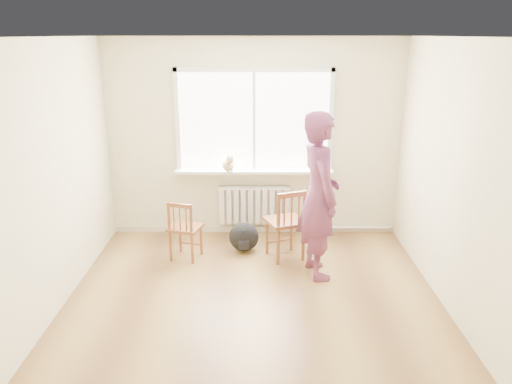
{
  "coord_description": "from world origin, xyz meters",
  "views": [
    {
      "loc": [
        0.04,
        -4.45,
        2.73
      ],
      "look_at": [
        0.03,
        1.2,
        0.93
      ],
      "focal_mm": 35.0,
      "sensor_mm": 36.0,
      "label": 1
    }
  ],
  "objects_px": {
    "chair_left": "(184,230)",
    "chair_right": "(287,224)",
    "person": "(319,196)",
    "backpack": "(244,237)",
    "cat": "(228,163)"
  },
  "relations": [
    {
      "from": "cat",
      "to": "person",
      "type": "bearing_deg",
      "value": -61.29
    },
    {
      "from": "chair_left",
      "to": "chair_right",
      "type": "height_order",
      "value": "chair_right"
    },
    {
      "from": "chair_right",
      "to": "person",
      "type": "relative_size",
      "value": 0.48
    },
    {
      "from": "chair_right",
      "to": "cat",
      "type": "bearing_deg",
      "value": -65.04
    },
    {
      "from": "chair_right",
      "to": "backpack",
      "type": "xyz_separation_m",
      "value": [
        -0.54,
        0.23,
        -0.27
      ]
    },
    {
      "from": "person",
      "to": "backpack",
      "type": "height_order",
      "value": "person"
    },
    {
      "from": "person",
      "to": "backpack",
      "type": "xyz_separation_m",
      "value": [
        -0.87,
        0.64,
        -0.77
      ]
    },
    {
      "from": "cat",
      "to": "chair_left",
      "type": "bearing_deg",
      "value": -141.22
    },
    {
      "from": "chair_left",
      "to": "chair_right",
      "type": "relative_size",
      "value": 0.84
    },
    {
      "from": "chair_right",
      "to": "cat",
      "type": "xyz_separation_m",
      "value": [
        -0.76,
        0.71,
        0.6
      ]
    },
    {
      "from": "chair_left",
      "to": "person",
      "type": "relative_size",
      "value": 0.4
    },
    {
      "from": "chair_right",
      "to": "person",
      "type": "bearing_deg",
      "value": 107.44
    },
    {
      "from": "chair_left",
      "to": "person",
      "type": "xyz_separation_m",
      "value": [
        1.62,
        -0.39,
        0.57
      ]
    },
    {
      "from": "chair_right",
      "to": "backpack",
      "type": "distance_m",
      "value": 0.65
    },
    {
      "from": "chair_left",
      "to": "person",
      "type": "distance_m",
      "value": 1.76
    }
  ]
}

